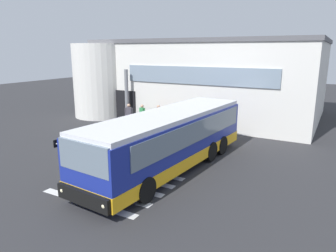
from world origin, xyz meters
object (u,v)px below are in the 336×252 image
at_px(bus_main_foreground, 169,141).
at_px(passenger_by_doorway, 142,115).
at_px(passenger_near_column, 129,114).
at_px(passenger_at_curb_edge, 159,115).
at_px(safety_bollard_yellow, 154,127).
at_px(entry_support_column, 127,96).

relative_size(bus_main_foreground, passenger_by_doorway, 6.42).
bearing_deg(passenger_near_column, bus_main_foreground, -41.89).
distance_m(passenger_at_curb_edge, safety_bollard_yellow, 1.73).
bearing_deg(bus_main_foreground, entry_support_column, 137.45).
relative_size(passenger_near_column, passenger_by_doorway, 1.00).
distance_m(passenger_near_column, safety_bollard_yellow, 2.89).
bearing_deg(passenger_at_curb_edge, entry_support_column, 175.50).
relative_size(bus_main_foreground, passenger_near_column, 6.42).
height_order(passenger_near_column, safety_bollard_yellow, passenger_near_column).
bearing_deg(passenger_near_column, entry_support_column, 132.42).
height_order(passenger_near_column, passenger_at_curb_edge, same).
xyz_separation_m(bus_main_foreground, passenger_near_column, (-6.70, 6.01, -0.40)).
bearing_deg(safety_bollard_yellow, entry_support_column, 152.77).
distance_m(passenger_near_column, passenger_at_curb_edge, 2.26).
bearing_deg(entry_support_column, passenger_near_column, -47.58).
height_order(entry_support_column, bus_main_foreground, entry_support_column).
height_order(entry_support_column, passenger_by_doorway, entry_support_column).
bearing_deg(bus_main_foreground, passenger_at_curb_edge, 124.27).
bearing_deg(safety_bollard_yellow, passenger_near_column, 161.08).
relative_size(bus_main_foreground, safety_bollard_yellow, 11.96).
distance_m(bus_main_foreground, safety_bollard_yellow, 6.54).
relative_size(bus_main_foreground, passenger_at_curb_edge, 6.42).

